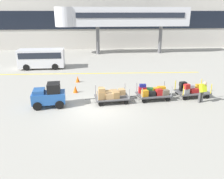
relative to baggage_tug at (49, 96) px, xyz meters
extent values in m
plane|color=#9E9B91|center=(3.03, -0.70, -0.75)|extent=(120.00, 120.00, 0.00)
cube|color=yellow|center=(3.77, 8.16, -0.75)|extent=(20.19, 1.22, 0.01)
cube|color=#BCB7AD|center=(3.03, 25.30, 3.45)|extent=(56.62, 2.40, 8.42)
cube|color=black|center=(3.03, 24.05, 3.88)|extent=(53.79, 0.12, 2.80)
cube|color=silver|center=(8.58, 19.30, 4.49)|extent=(16.82, 2.20, 2.60)
cylinder|color=silver|center=(-0.43, 19.30, 4.49)|extent=(3.00, 3.00, 2.60)
cube|color=#1E232D|center=(8.58, 18.16, 4.69)|extent=(15.14, 0.08, 0.70)
cylinder|color=#59595B|center=(3.95, 19.30, 1.22)|extent=(0.50, 0.50, 3.94)
cylinder|color=#59595B|center=(13.20, 19.30, 1.22)|extent=(0.50, 0.50, 3.94)
cube|color=#2659A5|center=(-0.03, 0.00, -0.12)|extent=(2.18, 1.27, 0.70)
cube|color=black|center=(0.33, 0.03, 0.53)|extent=(0.88, 1.05, 0.60)
cube|color=#225095|center=(-0.61, -0.05, 0.35)|extent=(0.78, 0.99, 0.24)
cylinder|color=black|center=(-0.76, 0.46, -0.47)|extent=(0.57, 0.23, 0.56)
cylinder|color=black|center=(-0.67, -0.58, -0.47)|extent=(0.57, 0.23, 0.56)
cylinder|color=black|center=(0.60, 0.58, -0.47)|extent=(0.57, 0.23, 0.56)
cylinder|color=black|center=(0.69, -0.47, -0.47)|extent=(0.57, 0.23, 0.56)
cube|color=#4C4C4F|center=(4.15, 0.35, -0.39)|extent=(2.41, 1.59, 0.08)
cylinder|color=gray|center=(3.04, 0.90, 0.00)|extent=(0.06, 0.06, 0.70)
cylinder|color=gray|center=(3.15, -0.38, 0.00)|extent=(0.06, 0.06, 0.70)
cylinder|color=gray|center=(5.15, 1.08, 0.00)|extent=(0.06, 0.06, 0.70)
cylinder|color=gray|center=(5.26, -0.20, 0.00)|extent=(0.06, 0.06, 0.70)
cylinder|color=black|center=(3.24, 0.87, -0.59)|extent=(0.33, 0.13, 0.32)
cylinder|color=black|center=(3.34, -0.32, -0.59)|extent=(0.33, 0.13, 0.32)
cylinder|color=black|center=(4.96, 1.02, -0.59)|extent=(0.33, 0.13, 0.32)
cylinder|color=black|center=(5.06, -0.17, -0.59)|extent=(0.33, 0.13, 0.32)
cylinder|color=#333333|center=(2.66, 0.22, -0.41)|extent=(0.70, 0.11, 0.05)
cube|color=#9E7A4C|center=(3.41, 0.58, -0.19)|extent=(0.60, 0.51, 0.32)
cube|color=#A87F4C|center=(3.43, -0.05, -0.09)|extent=(0.56, 0.45, 0.52)
cube|color=olive|center=(3.89, 0.63, -0.19)|extent=(0.50, 0.55, 0.33)
cube|color=tan|center=(3.94, 0.06, -0.16)|extent=(0.58, 0.57, 0.38)
cube|color=#9E7A4C|center=(4.33, 0.64, -0.17)|extent=(0.53, 0.51, 0.37)
cube|color=olive|center=(4.41, 0.02, -0.13)|extent=(0.46, 0.43, 0.45)
cube|color=tan|center=(4.89, 0.77, -0.16)|extent=(0.47, 0.55, 0.39)
cube|color=olive|center=(3.41, 0.58, 0.12)|extent=(0.37, 0.32, 0.31)
cube|color=#A87F4C|center=(3.43, -0.05, 0.29)|extent=(0.47, 0.36, 0.26)
cube|color=#4C4C4F|center=(7.14, 0.60, -0.39)|extent=(2.41, 1.59, 0.08)
cylinder|color=gray|center=(6.03, 1.15, 0.00)|extent=(0.06, 0.06, 0.70)
cylinder|color=gray|center=(6.14, -0.13, 0.00)|extent=(0.06, 0.06, 0.70)
cylinder|color=gray|center=(8.14, 1.33, 0.00)|extent=(0.06, 0.06, 0.70)
cylinder|color=gray|center=(8.25, 0.05, 0.00)|extent=(0.06, 0.06, 0.70)
cylinder|color=black|center=(6.23, 1.12, -0.59)|extent=(0.33, 0.13, 0.32)
cylinder|color=black|center=(6.33, -0.06, -0.59)|extent=(0.33, 0.13, 0.32)
cylinder|color=black|center=(7.95, 1.27, -0.59)|extent=(0.33, 0.13, 0.32)
cylinder|color=black|center=(8.05, 0.08, -0.59)|extent=(0.33, 0.13, 0.32)
cylinder|color=#333333|center=(5.65, 0.48, -0.41)|extent=(0.70, 0.11, 0.05)
cube|color=red|center=(6.41, 0.90, -0.13)|extent=(0.55, 0.33, 0.45)
cube|color=orange|center=(6.42, 0.22, -0.14)|extent=(0.48, 0.42, 0.43)
cube|color=#236B2D|center=(6.89, 0.89, -0.17)|extent=(0.57, 0.30, 0.36)
cube|color=black|center=(6.94, 0.25, -0.19)|extent=(0.46, 0.32, 0.33)
cube|color=orange|center=(7.34, 0.93, -0.18)|extent=(0.55, 0.44, 0.34)
cube|color=red|center=(7.44, 0.30, -0.13)|extent=(0.46, 0.37, 0.44)
cube|color=orange|center=(7.84, 1.02, -0.15)|extent=(0.57, 0.39, 0.40)
cube|color=#726651|center=(7.90, 0.32, -0.17)|extent=(0.55, 0.38, 0.37)
cube|color=navy|center=(6.41, 0.90, 0.20)|extent=(0.47, 0.29, 0.21)
cube|color=#4C4C4F|center=(10.13, 0.85, -0.39)|extent=(2.41, 1.59, 0.08)
cylinder|color=gold|center=(9.02, 1.41, 0.00)|extent=(0.06, 0.06, 0.70)
cylinder|color=gold|center=(9.13, 0.12, 0.00)|extent=(0.06, 0.06, 0.70)
cylinder|color=gold|center=(11.13, 1.58, 0.00)|extent=(0.06, 0.06, 0.70)
cylinder|color=gold|center=(11.24, 0.30, 0.00)|extent=(0.06, 0.06, 0.70)
cylinder|color=black|center=(9.22, 1.37, -0.59)|extent=(0.33, 0.13, 0.32)
cylinder|color=black|center=(9.32, 0.19, -0.59)|extent=(0.33, 0.13, 0.32)
cylinder|color=black|center=(10.94, 1.52, -0.59)|extent=(0.33, 0.13, 0.32)
cylinder|color=black|center=(11.04, 0.33, -0.59)|extent=(0.33, 0.13, 0.32)
cylinder|color=#333333|center=(8.64, 0.73, -0.41)|extent=(0.70, 0.11, 0.05)
cube|color=black|center=(9.47, 1.09, -0.16)|extent=(0.44, 0.31, 0.38)
cube|color=#99999E|center=(9.48, 0.44, -0.17)|extent=(0.45, 0.33, 0.36)
cube|color=#99999E|center=(10.10, 1.13, -0.15)|extent=(0.50, 0.31, 0.41)
cube|color=red|center=(10.14, 0.57, -0.21)|extent=(0.62, 0.37, 0.29)
cube|color=orange|center=(10.79, 1.23, -0.15)|extent=(0.49, 0.31, 0.41)
cube|color=black|center=(9.47, 1.09, 0.17)|extent=(0.53, 0.43, 0.29)
cube|color=red|center=(9.48, 0.44, 0.18)|extent=(0.45, 0.38, 0.34)
cylinder|color=#4C4C4C|center=(10.13, -0.32, -0.34)|extent=(0.16, 0.16, 0.82)
cylinder|color=#4C4C4C|center=(10.32, -0.27, -0.34)|extent=(0.16, 0.16, 0.82)
cube|color=#D1E51E|center=(10.25, -0.39, 0.33)|extent=(0.49, 0.50, 0.61)
sphere|color=tan|center=(10.28, -0.51, 0.70)|extent=(0.22, 0.22, 0.22)
cube|color=silver|center=(-2.51, 10.98, 0.39)|extent=(4.81, 1.93, 1.90)
cube|color=#1E232D|center=(-2.51, 10.98, 0.79)|extent=(4.43, 1.97, 0.64)
cylinder|color=black|center=(-3.99, 10.09, -0.41)|extent=(0.68, 0.24, 0.68)
cylinder|color=black|center=(-1.02, 10.11, -0.41)|extent=(0.68, 0.24, 0.68)
cone|color=#EA590F|center=(1.53, 2.59, -0.48)|extent=(0.36, 0.36, 0.55)
cone|color=#EA590F|center=(1.58, 5.34, -0.48)|extent=(0.36, 0.36, 0.55)
camera|label=1|loc=(2.73, -14.26, 5.20)|focal=36.60mm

